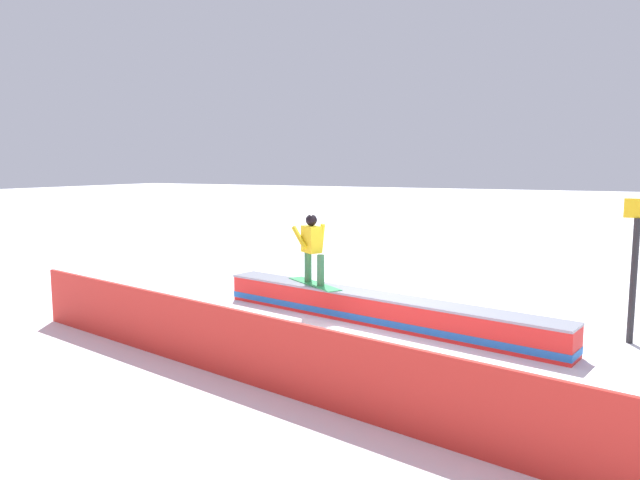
{
  "coord_description": "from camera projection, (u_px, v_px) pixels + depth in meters",
  "views": [
    {
      "loc": [
        -3.66,
        9.51,
        2.78
      ],
      "look_at": [
        0.7,
        0.85,
        1.55
      ],
      "focal_mm": 33.15,
      "sensor_mm": 36.0,
      "label": 1
    }
  ],
  "objects": [
    {
      "name": "ground_plane",
      "position": [
        377.0,
        324.0,
        10.41
      ],
      "size": [
        120.0,
        120.0,
        0.0
      ],
      "primitive_type": "plane",
      "color": "white"
    },
    {
      "name": "grind_box",
      "position": [
        377.0,
        310.0,
        10.38
      ],
      "size": [
        6.69,
        1.95,
        0.52
      ],
      "color": "red",
      "rests_on": "ground_plane"
    },
    {
      "name": "snowboarder",
      "position": [
        312.0,
        247.0,
        11.2
      ],
      "size": [
        1.44,
        1.07,
        1.33
      ],
      "color": "#309653",
      "rests_on": "grind_box"
    },
    {
      "name": "safety_fence",
      "position": [
        273.0,
        355.0,
        7.23
      ],
      "size": [
        10.51,
        2.24,
        0.94
      ],
      "primitive_type": "cube",
      "rotation": [
        0.0,
        0.0,
        -0.21
      ],
      "color": "red",
      "rests_on": "ground_plane"
    },
    {
      "name": "trail_marker",
      "position": [
        634.0,
        267.0,
        9.13
      ],
      "size": [
        0.4,
        0.1,
        2.27
      ],
      "color": "#262628",
      "rests_on": "ground_plane"
    }
  ]
}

